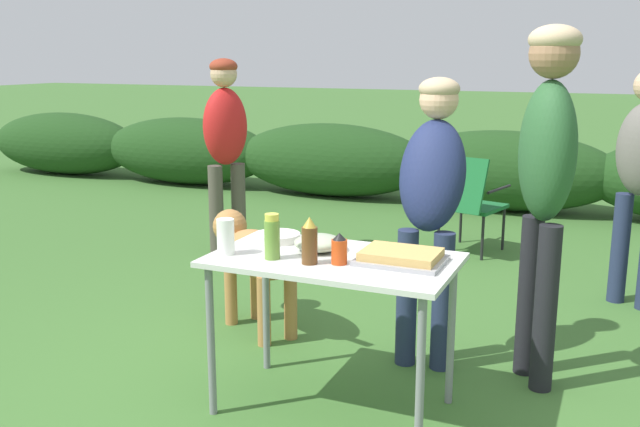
{
  "coord_description": "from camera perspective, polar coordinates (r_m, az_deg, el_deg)",
  "views": [
    {
      "loc": [
        1.17,
        -2.86,
        1.63
      ],
      "look_at": [
        -0.15,
        0.19,
        0.89
      ],
      "focal_mm": 40.0,
      "sensor_mm": 36.0,
      "label": 1
    }
  ],
  "objects": [
    {
      "name": "standing_person_in_red_jacket",
      "position": [
        3.59,
        17.67,
        3.84
      ],
      "size": [
        0.4,
        0.43,
        1.77
      ],
      "rotation": [
        0.0,
        0.0,
        -1.02
      ],
      "color": "black",
      "rests_on": "ground"
    },
    {
      "name": "mixing_bowl",
      "position": [
        3.31,
        -0.12,
        -2.35
      ],
      "size": [
        0.23,
        0.23,
        0.08
      ],
      "primitive_type": "ellipsoid",
      "color": "#ADBC99",
      "rests_on": "folding_table"
    },
    {
      "name": "shrub_hedge",
      "position": [
        7.84,
        14.49,
        3.35
      ],
      "size": [
        14.4,
        0.9,
        0.85
      ],
      "color": "#1E4219",
      "rests_on": "ground"
    },
    {
      "name": "food_tray",
      "position": [
        3.15,
        6.5,
        -3.47
      ],
      "size": [
        0.38,
        0.28,
        0.06
      ],
      "color": "#9E9EA3",
      "rests_on": "folding_table"
    },
    {
      "name": "beer_bottle",
      "position": [
        3.09,
        -0.84,
        -2.25
      ],
      "size": [
        0.07,
        0.07,
        0.21
      ],
      "color": "brown",
      "rests_on": "folding_table"
    },
    {
      "name": "hot_sauce_bottle",
      "position": [
        3.1,
        1.55,
        -2.87
      ],
      "size": [
        0.07,
        0.07,
        0.14
      ],
      "color": "#CC4214",
      "rests_on": "folding_table"
    },
    {
      "name": "plate_stack",
      "position": [
        3.49,
        -3.42,
        -1.9
      ],
      "size": [
        0.22,
        0.22,
        0.04
      ],
      "primitive_type": "cylinder",
      "color": "white",
      "rests_on": "folding_table"
    },
    {
      "name": "relish_jar",
      "position": [
        3.17,
        -3.86,
        -1.89
      ],
      "size": [
        0.07,
        0.07,
        0.21
      ],
      "color": "olive",
      "rests_on": "folding_table"
    },
    {
      "name": "camp_chair_green_behind_table",
      "position": [
        6.0,
        11.66,
        1.15
      ],
      "size": [
        0.6,
        0.69,
        0.83
      ],
      "rotation": [
        0.0,
        0.0,
        -0.26
      ],
      "color": "#19602D",
      "rests_on": "ground"
    },
    {
      "name": "folding_table",
      "position": [
        3.24,
        1.07,
        -4.83
      ],
      "size": [
        1.1,
        0.64,
        0.74
      ],
      "color": "silver",
      "rests_on": "ground"
    },
    {
      "name": "dog",
      "position": [
        4.28,
        -5.29,
        -3.36
      ],
      "size": [
        0.88,
        0.62,
        0.68
      ],
      "rotation": [
        0.0,
        0.0,
        1.01
      ],
      "color": "#B27A42",
      "rests_on": "ground"
    },
    {
      "name": "standing_person_with_beanie",
      "position": [
        3.77,
        8.94,
        2.01
      ],
      "size": [
        0.38,
        0.48,
        1.52
      ],
      "rotation": [
        0.0,
        0.0,
        0.07
      ],
      "color": "#232D4C",
      "rests_on": "ground"
    },
    {
      "name": "standing_person_in_navy_coat",
      "position": [
        5.79,
        -7.57,
        6.11
      ],
      "size": [
        0.42,
        0.46,
        1.6
      ],
      "rotation": [
        0.0,
        0.0,
        1.0
      ],
      "color": "#4C473D",
      "rests_on": "ground"
    },
    {
      "name": "paper_cup_stack",
      "position": [
        3.27,
        -7.56,
        -1.85
      ],
      "size": [
        0.08,
        0.08,
        0.16
      ],
      "primitive_type": "cylinder",
      "color": "white",
      "rests_on": "folding_table"
    },
    {
      "name": "ground_plane",
      "position": [
        3.49,
        1.02,
        -15.26
      ],
      "size": [
        60.0,
        60.0,
        0.0
      ],
      "primitive_type": "plane",
      "color": "#3D6B2D"
    }
  ]
}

